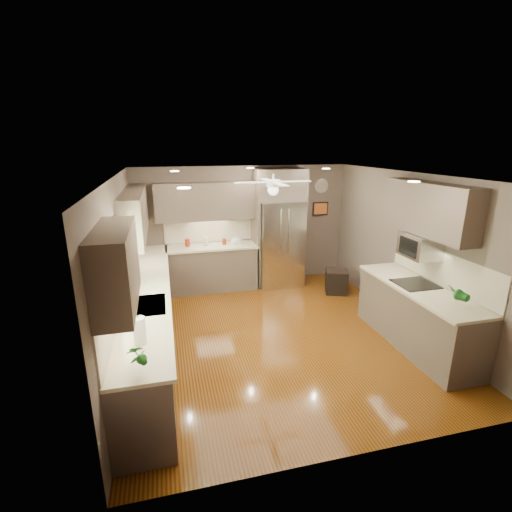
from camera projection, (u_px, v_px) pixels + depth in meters
name	position (u px, v px, depth m)	size (l,w,h in m)	color
floor	(277.00, 334.00, 5.95)	(5.00, 5.00, 0.00)	#461F09
ceiling	(279.00, 175.00, 5.22)	(5.00, 5.00, 0.00)	white
wall_back	(243.00, 226.00, 7.90)	(4.50, 4.50, 0.00)	brown
wall_front	(362.00, 342.00, 3.26)	(4.50, 4.50, 0.00)	brown
wall_left	(121.00, 272.00, 5.06)	(5.00, 5.00, 0.00)	brown
wall_right	(408.00, 250.00, 6.10)	(5.00, 5.00, 0.00)	brown
canister_a	(187.00, 243.00, 7.45)	(0.10, 0.10, 0.16)	maroon
canister_c	(206.00, 241.00, 7.54)	(0.10, 0.10, 0.16)	beige
canister_d	(224.00, 242.00, 7.61)	(0.08, 0.08, 0.12)	maroon
soap_bottle	(134.00, 290.00, 4.99)	(0.09, 0.09, 0.20)	white
potted_plant_left	(136.00, 355.00, 3.35)	(0.16, 0.11, 0.31)	#1B5F1F
potted_plant_right	(457.00, 293.00, 4.70)	(0.18, 0.15, 0.33)	#1B5F1F
bowl	(237.00, 243.00, 7.63)	(0.24, 0.24, 0.06)	beige
left_run	(148.00, 316.00, 5.49)	(0.65, 4.70, 1.45)	#4E3F38
back_run	(212.00, 267.00, 7.68)	(1.85, 0.65, 1.45)	#4E3F38
uppers	(221.00, 213.00, 5.89)	(4.50, 4.70, 0.95)	#4E3F38
window	(117.00, 262.00, 4.52)	(0.05, 1.12, 0.92)	#BFF2B2
sink	(146.00, 307.00, 4.77)	(0.50, 0.70, 0.32)	silver
refrigerator	(279.00, 230.00, 7.77)	(1.06, 0.75, 2.45)	silver
right_run	(417.00, 315.00, 5.51)	(0.70, 2.20, 1.45)	#4E3F38
microwave	(420.00, 246.00, 5.47)	(0.43, 0.55, 0.34)	silver
ceiling_fan	(273.00, 185.00, 5.55)	(1.18, 1.18, 0.32)	white
recessed_lights	(269.00, 174.00, 5.58)	(2.84, 3.14, 0.01)	white
wall_clock	(321.00, 186.00, 8.06)	(0.30, 0.03, 0.30)	white
framed_print	(320.00, 209.00, 8.20)	(0.36, 0.03, 0.30)	black
stool	(336.00, 281.00, 7.56)	(0.54, 0.54, 0.49)	black
paper_towel	(140.00, 331.00, 3.81)	(0.13, 0.13, 0.32)	white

